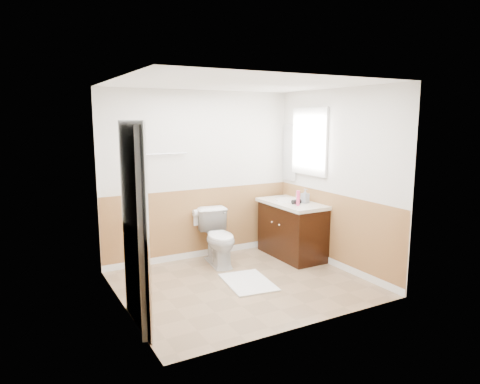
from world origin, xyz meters
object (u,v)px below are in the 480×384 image
vanity_cabinet (292,231)px  lotion_bottle (298,198)px  bath_mat (248,282)px  toilet (219,238)px  soap_dispenser (305,196)px

vanity_cabinet → lotion_bottle: lotion_bottle is taller
bath_mat → toilet: bearing=90.0°
vanity_cabinet → lotion_bottle: 0.63m
vanity_cabinet → bath_mat: bearing=-150.8°
bath_mat → vanity_cabinet: vanity_cabinet is taller
toilet → soap_dispenser: soap_dispenser is taller
lotion_bottle → soap_dispenser: size_ratio=1.05×
vanity_cabinet → soap_dispenser: size_ratio=5.24×
bath_mat → vanity_cabinet: 1.36m
bath_mat → vanity_cabinet: bearing=29.2°
toilet → vanity_cabinet: vanity_cabinet is taller
toilet → soap_dispenser: 1.42m
toilet → bath_mat: size_ratio=0.99×
bath_mat → soap_dispenser: size_ratio=3.81×
bath_mat → vanity_cabinet: size_ratio=0.73×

